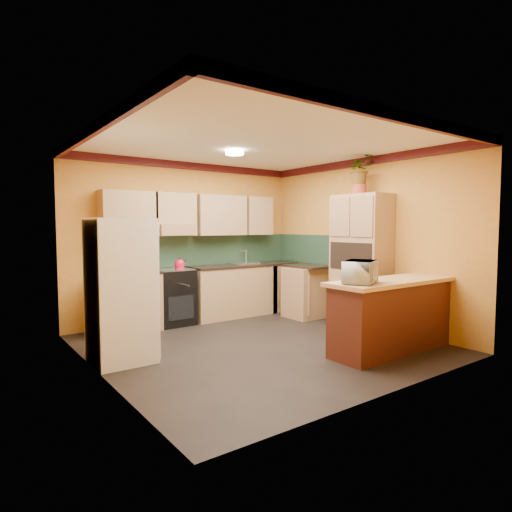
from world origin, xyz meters
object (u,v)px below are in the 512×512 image
(base_cabinets_back, at_px, (207,294))
(pantry, at_px, (361,262))
(fridge, at_px, (121,291))
(microwave, at_px, (360,272))
(stove, at_px, (173,297))
(breakfast_bar, at_px, (391,317))

(base_cabinets_back, relative_size, pantry, 1.74)
(pantry, bearing_deg, fridge, 171.25)
(fridge, relative_size, microwave, 3.46)
(stove, height_order, fridge, fridge)
(pantry, bearing_deg, microwave, -139.89)
(fridge, distance_m, pantry, 3.65)
(fridge, height_order, microwave, fridge)
(pantry, relative_size, breakfast_bar, 1.17)
(pantry, xyz_separation_m, microwave, (-1.27, -1.07, 0.02))
(base_cabinets_back, xyz_separation_m, fridge, (-1.95, -1.41, 0.41))
(fridge, bearing_deg, pantry, -8.75)
(base_cabinets_back, xyz_separation_m, stove, (-0.62, -0.00, 0.02))
(stove, relative_size, pantry, 0.43)
(breakfast_bar, height_order, microwave, microwave)
(base_cabinets_back, height_order, microwave, microwave)
(stove, relative_size, breakfast_bar, 0.51)
(fridge, bearing_deg, stove, 46.86)
(breakfast_bar, bearing_deg, microwave, 180.00)
(stove, distance_m, pantry, 3.07)
(stove, bearing_deg, fridge, -133.14)
(pantry, bearing_deg, breakfast_bar, -121.65)
(pantry, distance_m, microwave, 1.66)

